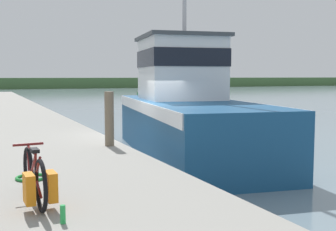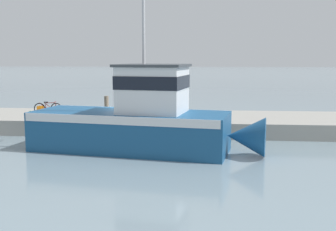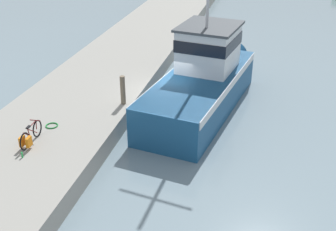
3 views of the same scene
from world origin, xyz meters
name	(u,v)px [view 3 (image 3 of 3)]	position (x,y,z in m)	size (l,w,h in m)	color
ground_plane	(167,109)	(0.00, 0.00, 0.00)	(320.00, 320.00, 0.00)	gray
dock_pier	(90,93)	(-4.11, 0.00, 0.43)	(5.67, 80.00, 0.86)	gray
fishing_boat_main	(204,78)	(1.69, 0.82, 1.50)	(4.66, 11.04, 11.54)	navy
bicycle_touring	(29,137)	(-4.02, -6.01, 1.22)	(0.47, 1.74, 0.78)	black
mooring_post	(123,90)	(-1.69, -1.62, 1.55)	(0.23, 0.23, 1.39)	#756651
hose_coil	(52,126)	(-3.92, -4.45, 0.89)	(0.53, 0.53, 0.05)	#197A2D
water_bottle_on_curb	(22,155)	(-3.82, -6.92, 0.98)	(0.07, 0.07, 0.23)	green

